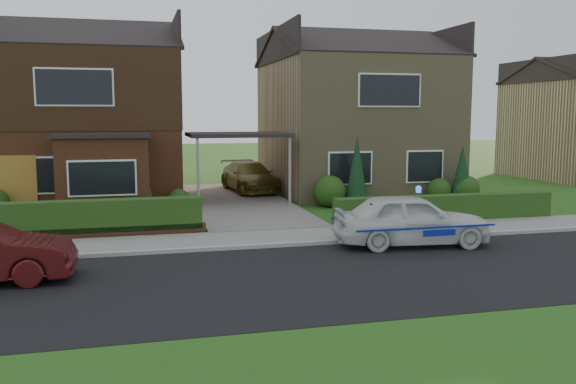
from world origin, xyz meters
name	(u,v)px	position (x,y,z in m)	size (l,w,h in m)	color
ground	(324,277)	(0.00, 0.00, 0.00)	(120.00, 120.00, 0.00)	#1C5015
road	(324,277)	(0.00, 0.00, 0.00)	(60.00, 6.00, 0.02)	black
kerb	(289,245)	(0.00, 3.05, 0.06)	(60.00, 0.16, 0.12)	#9E9993
sidewalk	(280,237)	(0.00, 4.10, 0.05)	(60.00, 2.00, 0.10)	slate
grass_verge	(435,371)	(0.00, -5.00, 0.00)	(60.00, 4.00, 0.01)	#1C5015
driveway	(239,203)	(0.00, 11.00, 0.06)	(3.80, 12.00, 0.12)	#666059
house_left	(84,106)	(-5.78, 13.90, 3.81)	(7.50, 9.53, 7.25)	brown
house_right	(353,110)	(5.80, 13.99, 3.66)	(7.50, 8.06, 7.25)	#94805B
carport_link	(238,136)	(0.00, 10.95, 2.66)	(3.80, 3.00, 2.77)	black
garage_door	(3,187)	(-8.25, 9.96, 1.05)	(2.20, 0.10, 2.10)	brown
dwarf_wall	(66,235)	(-5.80, 5.30, 0.18)	(7.70, 0.25, 0.36)	brown
hedge_left	(67,240)	(-5.80, 5.45, 0.00)	(7.50, 0.55, 0.90)	#1C3C13
hedge_right	(445,222)	(5.80, 5.35, 0.00)	(7.50, 0.55, 0.80)	#1C3C13
shrub_left_mid	(132,196)	(-4.00, 9.30, 0.66)	(1.32, 1.32, 1.32)	#1C3C13
shrub_left_near	(179,200)	(-2.40, 9.60, 0.42)	(0.84, 0.84, 0.84)	#1C3C13
shrub_right_near	(330,191)	(3.20, 9.40, 0.60)	(1.20, 1.20, 1.20)	#1C3C13
shrub_right_mid	(439,190)	(7.80, 9.50, 0.48)	(0.96, 0.96, 0.96)	#1C3C13
shrub_right_far	(466,189)	(8.80, 9.20, 0.54)	(1.08, 1.08, 1.08)	#1C3C13
conifer_a	(357,173)	(4.20, 9.20, 1.30)	(0.90, 0.90, 2.60)	black
conifer_b	(462,175)	(8.60, 9.20, 1.10)	(0.90, 0.90, 2.20)	black
police_car	(411,220)	(3.18, 2.40, 0.70)	(3.77, 4.26, 1.56)	silver
driveway_car	(249,176)	(1.00, 13.99, 0.76)	(1.78, 4.39, 1.27)	brown
potted_plant_a	(109,206)	(-4.76, 9.00, 0.38)	(0.40, 0.27, 0.77)	gray
potted_plant_b	(122,207)	(-4.36, 9.00, 0.36)	(0.32, 0.39, 0.71)	gray
potted_plant_c	(19,218)	(-7.34, 7.43, 0.35)	(0.39, 0.39, 0.70)	gray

